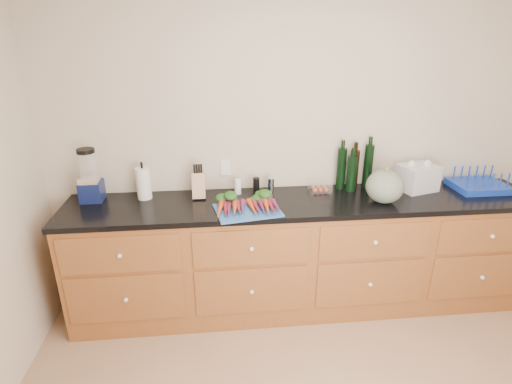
{
  "coord_description": "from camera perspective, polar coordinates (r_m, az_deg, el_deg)",
  "views": [
    {
      "loc": [
        -0.67,
        -1.45,
        2.12
      ],
      "look_at": [
        -0.4,
        1.2,
        1.06
      ],
      "focal_mm": 28.0,
      "sensor_mm": 36.0,
      "label": 1
    }
  ],
  "objects": [
    {
      "name": "grinder_salt",
      "position": [
        3.15,
        -2.61,
        0.76
      ],
      "size": [
        0.05,
        0.05,
        0.12
      ],
      "primitive_type": "cylinder",
      "color": "white",
      "rests_on": "countertop"
    },
    {
      "name": "wall_back",
      "position": [
        3.26,
        6.2,
        6.96
      ],
      "size": [
        4.1,
        0.05,
        2.6
      ],
      "primitive_type": "cube",
      "color": "beige",
      "rests_on": "ground"
    },
    {
      "name": "bottles",
      "position": [
        3.32,
        13.82,
        3.19
      ],
      "size": [
        0.3,
        0.15,
        0.36
      ],
      "color": "black",
      "rests_on": "countertop"
    },
    {
      "name": "knife_block",
      "position": [
        3.09,
        -8.19,
        0.95
      ],
      "size": [
        0.1,
        0.1,
        0.19
      ],
      "primitive_type": "cube",
      "color": "tan",
      "rests_on": "countertop"
    },
    {
      "name": "canister_chrome",
      "position": [
        3.17,
        2.14,
        0.97
      ],
      "size": [
        0.05,
        0.05,
        0.12
      ],
      "primitive_type": "cylinder",
      "color": "silver",
      "rests_on": "countertop"
    },
    {
      "name": "cutting_board",
      "position": [
        2.86,
        -1.23,
        -2.62
      ],
      "size": [
        0.5,
        0.41,
        0.01
      ],
      "primitive_type": "cube",
      "rotation": [
        0.0,
        0.0,
        0.17
      ],
      "color": "#2E65B0",
      "rests_on": "countertop"
    },
    {
      "name": "blender_appliance",
      "position": [
        3.22,
        -22.66,
        1.81
      ],
      "size": [
        0.16,
        0.16,
        0.4
      ],
      "color": "#101A4B",
      "rests_on": "countertop"
    },
    {
      "name": "carrots",
      "position": [
        2.88,
        -1.31,
        -1.71
      ],
      "size": [
        0.43,
        0.32,
        0.06
      ],
      "color": "#DF471A",
      "rests_on": "cutting_board"
    },
    {
      "name": "tomato_box",
      "position": [
        3.25,
        9.12,
        0.8
      ],
      "size": [
        0.17,
        0.13,
        0.08
      ],
      "primitive_type": "cube",
      "color": "white",
      "rests_on": "countertop"
    },
    {
      "name": "countertop",
      "position": [
        3.08,
        7.14,
        -1.45
      ],
      "size": [
        3.64,
        0.62,
        0.04
      ],
      "primitive_type": "cube",
      "color": "black",
      "rests_on": "cabinets"
    },
    {
      "name": "grinder_pepper",
      "position": [
        3.16,
        0.05,
        0.95
      ],
      "size": [
        0.05,
        0.05,
        0.13
      ],
      "primitive_type": "cylinder",
      "color": "black",
      "rests_on": "countertop"
    },
    {
      "name": "paper_towel",
      "position": [
        3.15,
        -15.76,
        1.2
      ],
      "size": [
        0.11,
        0.11,
        0.24
      ],
      "primitive_type": "cylinder",
      "color": "white",
      "rests_on": "countertop"
    },
    {
      "name": "dish_rack",
      "position": [
        3.72,
        29.24,
        0.97
      ],
      "size": [
        0.41,
        0.33,
        0.16
      ],
      "color": "#1336AD",
      "rests_on": "countertop"
    },
    {
      "name": "grocery_bag",
      "position": [
        3.47,
        22.07,
        1.91
      ],
      "size": [
        0.33,
        0.29,
        0.2
      ],
      "primitive_type": null,
      "rotation": [
        0.0,
        0.0,
        0.28
      ],
      "color": "silver",
      "rests_on": "countertop"
    },
    {
      "name": "cabinets",
      "position": [
        3.29,
        6.78,
        -9.02
      ],
      "size": [
        3.6,
        0.64,
        0.9
      ],
      "color": "brown",
      "rests_on": "ground"
    },
    {
      "name": "squash",
      "position": [
        3.11,
        17.92,
        0.76
      ],
      "size": [
        0.28,
        0.28,
        0.25
      ],
      "primitive_type": "ellipsoid",
      "color": "#596656",
      "rests_on": "countertop"
    }
  ]
}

